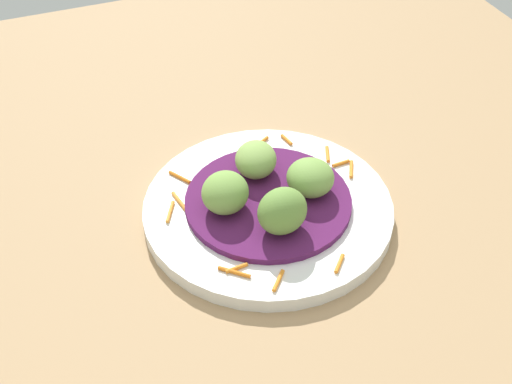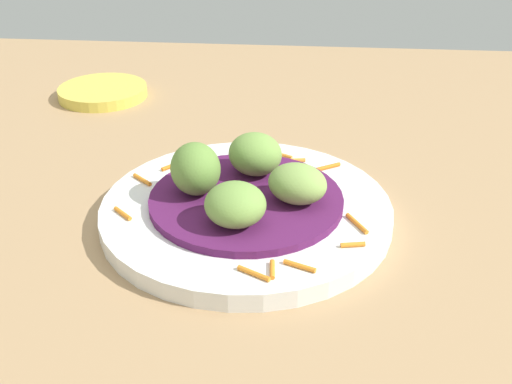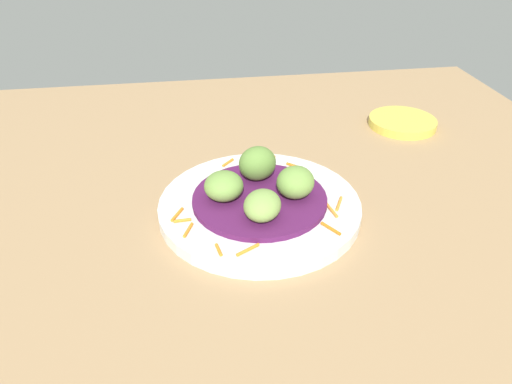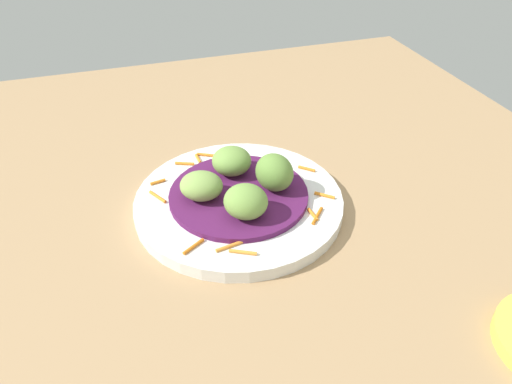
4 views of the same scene
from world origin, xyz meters
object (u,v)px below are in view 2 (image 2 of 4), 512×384
object	(u,v)px
guac_scoop_left	(235,204)
guac_scoop_right	(255,154)
guac_scoop_center	(297,184)
side_plate_small	(103,92)
guac_scoop_back	(195,169)
main_plate	(246,211)

from	to	relation	value
guac_scoop_left	guac_scoop_right	distance (cm)	9.37
guac_scoop_center	side_plate_small	world-z (taller)	guac_scoop_center
guac_scoop_center	guac_scoop_back	size ratio (longest dim) A/B	1.02
guac_scoop_center	guac_scoop_right	world-z (taller)	guac_scoop_right
guac_scoop_left	guac_scoop_right	size ratio (longest dim) A/B	0.99
guac_scoop_left	side_plate_small	xyz separation A→B (cm)	(-34.70, -22.54, -3.53)
main_plate	guac_scoop_center	bearing A→B (deg)	84.86
guac_scoop_left	side_plate_small	bearing A→B (deg)	-147.00
guac_scoop_center	side_plate_small	distance (cm)	41.26
guac_scoop_center	main_plate	bearing A→B (deg)	-95.14
side_plate_small	guac_scoop_left	bearing A→B (deg)	33.00
guac_scoop_left	side_plate_small	size ratio (longest dim) A/B	0.44
guac_scoop_back	guac_scoop_center	bearing A→B (deg)	84.86
guac_scoop_center	guac_scoop_back	bearing A→B (deg)	-95.14
guac_scoop_back	side_plate_small	xyz separation A→B (cm)	(-29.62, -18.29, -4.10)
guac_scoop_right	guac_scoop_back	distance (cm)	6.63
guac_scoop_left	guac_scoop_back	bearing A→B (deg)	-140.14
guac_scoop_left	guac_scoop_center	bearing A→B (deg)	129.86
guac_scoop_right	main_plate	bearing A→B (deg)	-5.14
main_plate	guac_scoop_right	distance (cm)	5.93
side_plate_small	guac_scoop_back	bearing A→B (deg)	31.70
guac_scoop_center	guac_scoop_right	xyz separation A→B (cm)	(-5.08, -4.24, 0.28)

